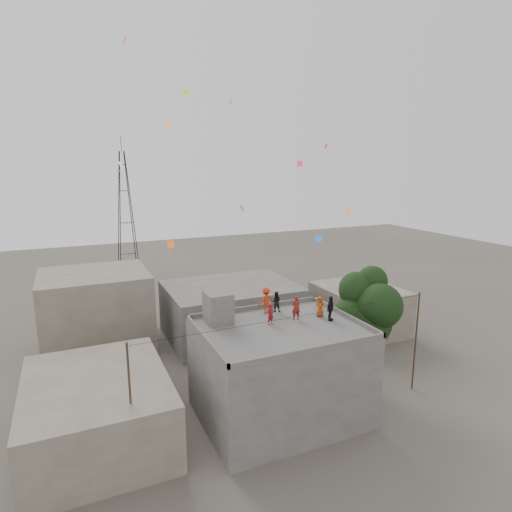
{
  "coord_description": "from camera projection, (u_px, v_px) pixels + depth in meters",
  "views": [
    {
      "loc": [
        -11.76,
        -22.58,
        16.2
      ],
      "look_at": [
        -0.71,
        2.13,
        10.39
      ],
      "focal_mm": 30.0,
      "sensor_mm": 36.0,
      "label": 1
    }
  ],
  "objects": [
    {
      "name": "ground",
      "position": [
        279.0,
        415.0,
        28.25
      ],
      "size": [
        140.0,
        140.0,
        0.0
      ],
      "primitive_type": "plane",
      "color": "#48433B",
      "rests_on": "ground"
    },
    {
      "name": "main_building",
      "position": [
        279.0,
        372.0,
        27.61
      ],
      "size": [
        10.0,
        8.0,
        6.1
      ],
      "color": "#53504E",
      "rests_on": "ground"
    },
    {
      "name": "parapet",
      "position": [
        280.0,
        326.0,
        26.94
      ],
      "size": [
        10.0,
        8.0,
        0.3
      ],
      "color": "#53504E",
      "rests_on": "main_building"
    },
    {
      "name": "stair_head_box",
      "position": [
        218.0,
        307.0,
        27.81
      ],
      "size": [
        1.6,
        1.8,
        2.0
      ],
      "primitive_type": "cube",
      "color": "#53504E",
      "rests_on": "main_building"
    },
    {
      "name": "neighbor_west",
      "position": [
        98.0,
        410.0,
        25.23
      ],
      "size": [
        8.0,
        10.0,
        4.0
      ],
      "primitive_type": "cube",
      "color": "#675F51",
      "rests_on": "ground"
    },
    {
      "name": "neighbor_north",
      "position": [
        231.0,
        310.0,
        41.02
      ],
      "size": [
        12.0,
        9.0,
        5.0
      ],
      "primitive_type": "cube",
      "color": "#53504E",
      "rests_on": "ground"
    },
    {
      "name": "neighbor_northwest",
      "position": [
        96.0,
        311.0,
        37.81
      ],
      "size": [
        9.0,
        8.0,
        7.0
      ],
      "primitive_type": "cube",
      "color": "#675F51",
      "rests_on": "ground"
    },
    {
      "name": "neighbor_east",
      "position": [
        359.0,
        309.0,
        42.3
      ],
      "size": [
        7.0,
        8.0,
        4.4
      ],
      "primitive_type": "cube",
      "color": "#675F51",
      "rests_on": "ground"
    },
    {
      "name": "tree",
      "position": [
        368.0,
        309.0,
        30.44
      ],
      "size": [
        4.9,
        4.6,
        9.1
      ],
      "color": "black",
      "rests_on": "ground"
    },
    {
      "name": "utility_line",
      "position": [
        296.0,
        368.0,
        26.53
      ],
      "size": [
        20.12,
        0.62,
        7.4
      ],
      "color": "black",
      "rests_on": "ground"
    },
    {
      "name": "transmission_tower",
      "position": [
        126.0,
        216.0,
        60.45
      ],
      "size": [
        2.97,
        2.97,
        20.01
      ],
      "color": "black",
      "rests_on": "ground"
    },
    {
      "name": "person_red_adult",
      "position": [
        296.0,
        308.0,
        28.25
      ],
      "size": [
        0.64,
        0.47,
        1.63
      ],
      "primitive_type": "imported",
      "rotation": [
        0.0,
        0.0,
        3.0
      ],
      "color": "maroon",
      "rests_on": "main_building"
    },
    {
      "name": "person_orange_child",
      "position": [
        320.0,
        306.0,
        28.88
      ],
      "size": [
        0.77,
        0.81,
        1.4
      ],
      "primitive_type": "imported",
      "rotation": [
        0.0,
        0.0,
        -0.92
      ],
      "color": "#A74613",
      "rests_on": "main_building"
    },
    {
      "name": "person_dark_child",
      "position": [
        276.0,
        302.0,
        29.83
      ],
      "size": [
        0.87,
        0.79,
        1.45
      ],
      "primitive_type": "imported",
      "rotation": [
        0.0,
        0.0,
        2.7
      ],
      "color": "black",
      "rests_on": "main_building"
    },
    {
      "name": "person_dark_adult",
      "position": [
        330.0,
        308.0,
        28.09
      ],
      "size": [
        1.03,
        0.88,
        1.66
      ],
      "primitive_type": "imported",
      "rotation": [
        0.0,
        0.0,
        0.6
      ],
      "color": "black",
      "rests_on": "main_building"
    },
    {
      "name": "person_orange_adult",
      "position": [
        266.0,
        300.0,
        29.48
      ],
      "size": [
        1.25,
        0.81,
        1.84
      ],
      "primitive_type": "imported",
      "rotation": [
        0.0,
        0.0,
        -3.03
      ],
      "color": "#B93215",
      "rests_on": "main_building"
    },
    {
      "name": "person_red_child",
      "position": [
        271.0,
        314.0,
        27.42
      ],
      "size": [
        0.59,
        0.5,
        1.37
      ],
      "primitive_type": "imported",
      "rotation": [
        0.0,
        0.0,
        0.4
      ],
      "color": "maroon",
      "rests_on": "main_building"
    },
    {
      "name": "kites",
      "position": [
        244.0,
        160.0,
        31.64
      ],
      "size": [
        17.33,
        13.65,
        12.91
      ],
      "color": "orange",
      "rests_on": "ground"
    }
  ]
}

